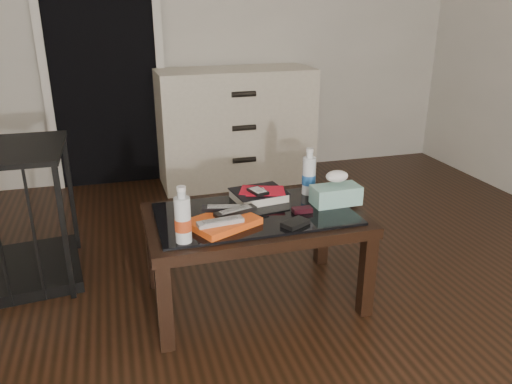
# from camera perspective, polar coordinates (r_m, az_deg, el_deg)

# --- Properties ---
(ground) EXTENTS (5.00, 5.00, 0.00)m
(ground) POSITION_cam_1_polar(r_m,az_deg,el_deg) (2.10, -2.32, -19.97)
(ground) COLOR black
(ground) RESTS_ON ground
(doorway) EXTENTS (0.90, 0.08, 2.07)m
(doorway) POSITION_cam_1_polar(r_m,az_deg,el_deg) (4.03, -17.19, 14.99)
(doorway) COLOR black
(doorway) RESTS_ON ground
(coffee_table) EXTENTS (1.00, 0.60, 0.46)m
(coffee_table) POSITION_cam_1_polar(r_m,az_deg,el_deg) (2.33, -0.13, -3.83)
(coffee_table) COLOR black
(coffee_table) RESTS_ON ground
(dresser) EXTENTS (1.21, 0.54, 0.90)m
(dresser) POSITION_cam_1_polar(r_m,az_deg,el_deg) (4.00, -2.33, 7.47)
(dresser) COLOR beige
(dresser) RESTS_ON ground
(magazines) EXTENTS (0.34, 0.31, 0.03)m
(magazines) POSITION_cam_1_polar(r_m,az_deg,el_deg) (2.18, -3.77, -3.44)
(magazines) COLOR #ED5216
(magazines) RESTS_ON coffee_table
(remote_silver) EXTENTS (0.20, 0.07, 0.02)m
(remote_silver) POSITION_cam_1_polar(r_m,az_deg,el_deg) (2.12, -4.10, -3.39)
(remote_silver) COLOR #A1A1A6
(remote_silver) RESTS_ON magazines
(remote_black_front) EXTENTS (0.21, 0.11, 0.02)m
(remote_black_front) POSITION_cam_1_polar(r_m,az_deg,el_deg) (2.22, -2.36, -2.20)
(remote_black_front) COLOR black
(remote_black_front) RESTS_ON magazines
(remote_black_back) EXTENTS (0.21, 0.10, 0.02)m
(remote_black_back) POSITION_cam_1_polar(r_m,az_deg,el_deg) (2.26, -3.65, -1.85)
(remote_black_back) COLOR black
(remote_black_back) RESTS_ON magazines
(textbook) EXTENTS (0.27, 0.23, 0.05)m
(textbook) POSITION_cam_1_polar(r_m,az_deg,el_deg) (2.45, 0.30, -0.35)
(textbook) COLOR black
(textbook) RESTS_ON coffee_table
(dvd_mailers) EXTENTS (0.23, 0.20, 0.01)m
(dvd_mailers) POSITION_cam_1_polar(r_m,az_deg,el_deg) (2.44, 0.44, 0.21)
(dvd_mailers) COLOR red
(dvd_mailers) RESTS_ON textbook
(ipod) EXTENTS (0.09, 0.12, 0.02)m
(ipod) POSITION_cam_1_polar(r_m,az_deg,el_deg) (2.40, 0.21, 0.10)
(ipod) COLOR black
(ipod) RESTS_ON dvd_mailers
(flip_phone) EXTENTS (0.09, 0.05, 0.02)m
(flip_phone) POSITION_cam_1_polar(r_m,az_deg,el_deg) (2.32, 5.30, -2.05)
(flip_phone) COLOR black
(flip_phone) RESTS_ON coffee_table
(wallet) EXTENTS (0.14, 0.12, 0.02)m
(wallet) POSITION_cam_1_polar(r_m,az_deg,el_deg) (2.18, 4.53, -3.57)
(wallet) COLOR black
(wallet) RESTS_ON coffee_table
(water_bottle_left) EXTENTS (0.07, 0.07, 0.24)m
(water_bottle_left) POSITION_cam_1_polar(r_m,az_deg,el_deg) (2.01, -8.39, -2.57)
(water_bottle_left) COLOR silver
(water_bottle_left) RESTS_ON coffee_table
(water_bottle_right) EXTENTS (0.07, 0.07, 0.24)m
(water_bottle_right) POSITION_cam_1_polar(r_m,az_deg,el_deg) (2.51, 6.07, 2.37)
(water_bottle_right) COLOR white
(water_bottle_right) RESTS_ON coffee_table
(tissue_box) EXTENTS (0.23, 0.13, 0.09)m
(tissue_box) POSITION_cam_1_polar(r_m,az_deg,el_deg) (2.43, 9.11, -0.33)
(tissue_box) COLOR teal
(tissue_box) RESTS_ON coffee_table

